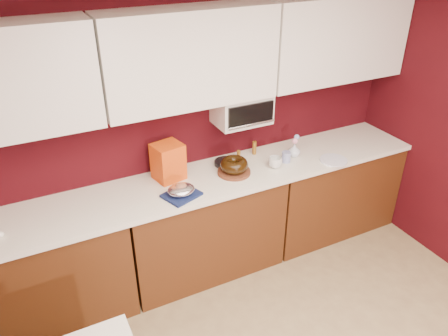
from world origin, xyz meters
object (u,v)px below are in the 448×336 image
Objects in this scene: bundt_cake at (234,165)px; pandoro_box at (168,162)px; blue_jar at (286,157)px; foil_ham_nest at (181,190)px; coffee_mug at (275,161)px; toaster_oven at (241,108)px; flower_vase at (294,149)px.

bundt_cake is 0.76× the size of pandoro_box.
pandoro_box is 1.02m from blue_jar.
coffee_mug reaches higher than foil_ham_nest.
toaster_oven is 4.04× the size of coffee_mug.
bundt_cake is at bearing 13.77° from foil_ham_nest.
bundt_cake is 0.50m from blue_jar.
pandoro_box is 0.90m from coffee_mug.
bundt_cake is 2.48× the size of blue_jar.
toaster_oven is 0.58m from blue_jar.
toaster_oven is 1.96× the size of bundt_cake.
blue_jar is (1.01, 0.10, -0.01)m from foil_ham_nest.
flower_vase is at bearing 20.94° from coffee_mug.
flower_vase is (0.45, -0.16, -0.41)m from toaster_oven.
pandoro_box is 2.28× the size of flower_vase.
foil_ham_nest is at bearing -174.18° from blue_jar.
bundt_cake is at bearing 169.83° from coffee_mug.
foil_ham_nest reaches higher than blue_jar.
foil_ham_nest is 1.59× the size of flower_vase.
toaster_oven is at bearing 49.30° from bundt_cake.
flower_vase reaches higher than foil_ham_nest.
coffee_mug is (0.87, 0.06, 0.00)m from foil_ham_nest.
toaster_oven reaches higher than blue_jar.
toaster_oven is at bearing 127.40° from coffee_mug.
bundt_cake is 1.74× the size of flower_vase.
coffee_mug is at bearing -159.06° from flower_vase.
toaster_oven is 0.63m from flower_vase.
flower_vase is (0.26, 0.10, 0.01)m from coffee_mug.
foil_ham_nest is at bearing -166.23° from bundt_cake.
foil_ham_nest is at bearing -103.93° from pandoro_box.
coffee_mug is (0.36, -0.06, -0.02)m from bundt_cake.
pandoro_box reaches higher than blue_jar.
bundt_cake is 0.36m from coffee_mug.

